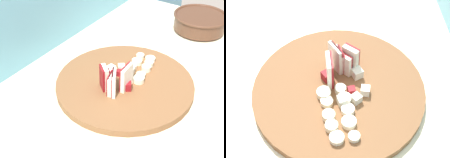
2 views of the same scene
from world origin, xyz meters
The scene contains 5 objects.
tile_backsplash centered at (0.00, 0.40, 0.68)m, with size 2.40×0.04×1.36m, color #6BADC6.
cutting_board centered at (0.06, 0.09, 0.93)m, with size 0.37×0.37×0.02m, color brown.
apple_wedge_fan centered at (0.01, 0.09, 0.97)m, with size 0.08×0.07×0.07m.
apple_dice_pile centered at (0.06, 0.11, 0.95)m, with size 0.10×0.10×0.02m.
banana_slice_rows centered at (0.12, 0.08, 0.95)m, with size 0.14×0.08×0.02m.
Camera 2 is at (0.50, 0.06, 1.50)m, focal length 54.47 mm.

